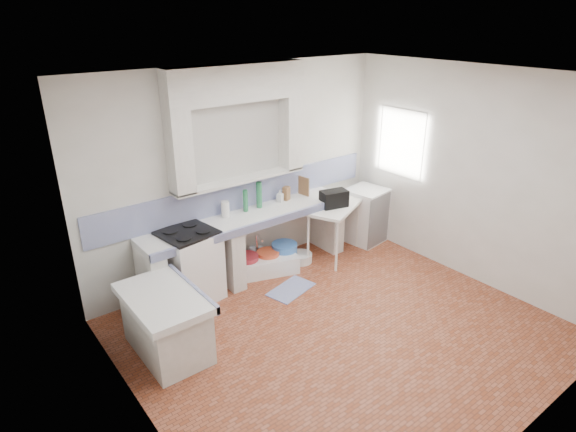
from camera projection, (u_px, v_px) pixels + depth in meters
floor at (342, 331)px, 5.48m from camera, size 4.50×4.50×0.00m
ceiling at (355, 79)px, 4.38m from camera, size 4.50×4.50×0.00m
wall_back at (242, 172)px, 6.39m from camera, size 4.50×0.00×4.50m
wall_front at (541, 306)px, 3.48m from camera, size 4.50×0.00×4.50m
wall_left at (136, 291)px, 3.66m from camera, size 0.00×4.50×4.50m
wall_right at (472, 177)px, 6.20m from camera, size 0.00×4.50×4.50m
alcove_mass at (237, 83)px, 5.78m from camera, size 1.90×0.25×0.45m
window_frame at (409, 141)px, 7.10m from camera, size 0.35×0.86×1.06m
lace_valance at (405, 117)px, 6.87m from camera, size 0.01×0.84×0.24m
counter_slab at (249, 218)px, 6.32m from camera, size 3.00×0.60×0.08m
counter_lip at (262, 225)px, 6.12m from camera, size 3.00×0.04×0.10m
counter_pier_left at (153, 281)px, 5.71m from camera, size 0.20×0.55×0.82m
counter_pier_mid at (228, 256)px, 6.30m from camera, size 0.20×0.55×0.82m
counter_pier_right at (327, 223)px, 7.29m from camera, size 0.20×0.55×0.82m
peninsula_top at (163, 298)px, 4.92m from camera, size 0.70×1.10×0.08m
peninsula_base at (167, 327)px, 5.05m from camera, size 0.60×1.00×0.62m
peninsula_lip at (192, 288)px, 5.10m from camera, size 0.04×1.10×0.10m
backsplash at (243, 194)px, 6.49m from camera, size 4.27×0.03×0.40m
stove at (190, 267)px, 5.95m from camera, size 0.72×0.70×0.90m
sink at (264, 264)px, 6.72m from camera, size 1.00×0.74×0.21m
side_table at (334, 231)px, 7.06m from camera, size 1.10×0.89×0.04m
fridge at (365, 215)px, 7.52m from camera, size 0.63×0.63×0.86m
bucket_red at (247, 265)px, 6.59m from camera, size 0.41×0.41×0.31m
bucket_orange at (268, 261)px, 6.73m from camera, size 0.42×0.42×0.30m
bucket_blue at (284, 254)px, 6.86m from camera, size 0.48×0.48×0.34m
basin_white at (301, 258)px, 6.99m from camera, size 0.43×0.43×0.13m
water_bottle_a at (253, 258)px, 6.77m from camera, size 0.12×0.12×0.34m
water_bottle_b at (261, 256)px, 6.86m from camera, size 0.08×0.08×0.30m
black_bag at (334, 199)px, 6.81m from camera, size 0.42×0.30×0.24m
green_bottle_a at (245, 201)px, 6.38m from camera, size 0.08×0.08×0.30m
green_bottle_b at (259, 195)px, 6.49m from camera, size 0.08×0.08×0.36m
knife_block at (286, 193)px, 6.79m from camera, size 0.12×0.10×0.19m
cutting_board at (304, 186)px, 6.96m from camera, size 0.05×0.20×0.27m
paper_towel at (225, 209)px, 6.22m from camera, size 0.12×0.12×0.21m
soap_bottle at (280, 196)px, 6.73m from camera, size 0.10×0.10×0.17m
rug at (291, 289)px, 6.31m from camera, size 0.71×0.51×0.01m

